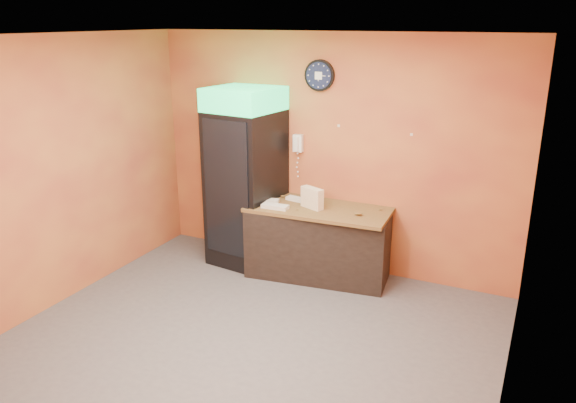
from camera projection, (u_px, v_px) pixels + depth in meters
The scene contains 15 objects.
floor at pixel (250, 341), 5.36m from camera, with size 4.50×4.50×0.00m, color #47474C.
back_wall at pixel (330, 154), 6.63m from camera, with size 4.50×0.02×2.80m, color #CA7F39.
left_wall at pixel (59, 173), 5.84m from camera, with size 0.02×4.00×2.80m, color #CA7F39.
right_wall at pixel (522, 244), 4.00m from camera, with size 0.02×4.00×2.80m, color #CA7F39.
ceiling at pixel (243, 36), 4.48m from camera, with size 4.50×4.00×0.02m, color white.
beverage_cooler at pixel (244, 181), 6.79m from camera, with size 0.84×0.85×2.17m.
prep_counter at pixel (319, 243), 6.62m from camera, with size 1.63×0.72×0.81m, color black.
wall_clock at pixel (319, 75), 6.38m from camera, with size 0.36×0.06×0.36m.
wall_phone at pixel (298, 143), 6.72m from camera, with size 0.11×0.10×0.21m.
butcher_paper at pixel (320, 209), 6.49m from camera, with size 1.63×0.80×0.04m, color brown.
sub_roll_stack at pixel (312, 198), 6.42m from camera, with size 0.30×0.20×0.24m.
wrapped_sandwich_left at pixel (267, 201), 6.64m from camera, with size 0.28×0.11×0.04m, color silver.
wrapped_sandwich_mid at pixel (275, 206), 6.44m from camera, with size 0.31×0.12×0.04m, color silver.
wrapped_sandwich_right at pixel (297, 199), 6.70m from camera, with size 0.27×0.11×0.04m, color silver.
kitchen_tool at pixel (318, 206), 6.45m from camera, with size 0.06×0.06×0.06m, color silver.
Camera 1 is at (2.34, -4.06, 2.94)m, focal length 35.00 mm.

